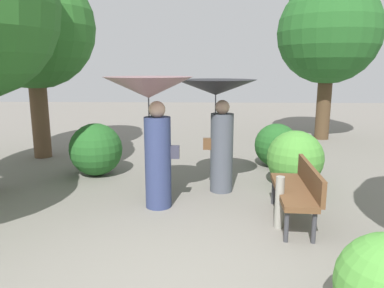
# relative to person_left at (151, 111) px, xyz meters

# --- Properties ---
(ground_plane) EXTENTS (40.00, 40.00, 0.00)m
(ground_plane) POSITION_rel_person_left_xyz_m (0.60, -2.08, -1.54)
(ground_plane) COLOR slate
(person_left) EXTENTS (1.35, 1.35, 2.05)m
(person_left) POSITION_rel_person_left_xyz_m (0.00, 0.00, 0.00)
(person_left) COLOR navy
(person_left) RESTS_ON ground
(person_right) EXTENTS (1.40, 1.40, 1.98)m
(person_right) POSITION_rel_person_left_xyz_m (1.03, 0.79, -0.04)
(person_right) COLOR #474C56
(person_right) RESTS_ON ground
(park_bench) EXTENTS (0.58, 1.53, 0.83)m
(park_bench) POSITION_rel_person_left_xyz_m (2.15, -0.51, -1.03)
(park_bench) COLOR #38383D
(park_bench) RESTS_ON ground
(tree_near_right) EXTENTS (3.01, 3.01, 5.26)m
(tree_near_right) POSITION_rel_person_left_xyz_m (4.46, 5.84, 1.93)
(tree_near_right) COLOR #4C3823
(tree_near_right) RESTS_ON ground
(tree_mid_left) EXTENTS (2.87, 2.87, 5.09)m
(tree_mid_left) POSITION_rel_person_left_xyz_m (-3.21, 3.21, 1.83)
(tree_mid_left) COLOR brown
(tree_mid_left) RESTS_ON ground
(bush_path_left) EXTENTS (0.97, 0.97, 0.97)m
(bush_path_left) POSITION_rel_person_left_xyz_m (2.42, 2.51, -1.05)
(bush_path_left) COLOR #235B23
(bush_path_left) RESTS_ON ground
(bush_behind_bench) EXTENTS (1.08, 1.08, 1.08)m
(bush_behind_bench) POSITION_rel_person_left_xyz_m (-1.42, 1.71, -1.00)
(bush_behind_bench) COLOR #235B23
(bush_behind_bench) RESTS_ON ground
(bush_far_side) EXTENTS (1.05, 1.05, 1.05)m
(bush_far_side) POSITION_rel_person_left_xyz_m (2.50, 1.15, -1.02)
(bush_far_side) COLOR #4C9338
(bush_far_side) RESTS_ON ground
(path_marker_post) EXTENTS (0.12, 0.12, 0.74)m
(path_marker_post) POSITION_rel_person_left_xyz_m (1.84, -0.73, -1.17)
(path_marker_post) COLOR gray
(path_marker_post) RESTS_ON ground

